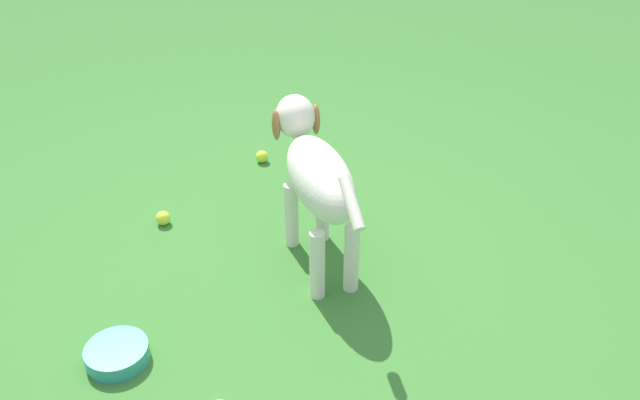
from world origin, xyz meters
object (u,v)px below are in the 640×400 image
object	(u,v)px
dog	(316,173)
tennis_ball_2	(262,157)
tennis_ball_1	(163,218)
water_bowl	(117,354)

from	to	relation	value
dog	tennis_ball_2	world-z (taller)	dog
dog	tennis_ball_1	size ratio (longest dim) A/B	13.50
dog	tennis_ball_2	bearing A→B (deg)	1.28
tennis_ball_2	water_bowl	bearing A→B (deg)	39.39
tennis_ball_2	water_bowl	size ratio (longest dim) A/B	0.30
water_bowl	tennis_ball_1	bearing A→B (deg)	-124.35
tennis_ball_1	tennis_ball_2	xyz separation A→B (m)	(-0.67, -0.24, 0.00)
tennis_ball_2	tennis_ball_1	bearing A→B (deg)	20.11
tennis_ball_1	water_bowl	xyz separation A→B (m)	(0.47, 0.69, -0.00)
dog	tennis_ball_2	distance (m)	0.96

